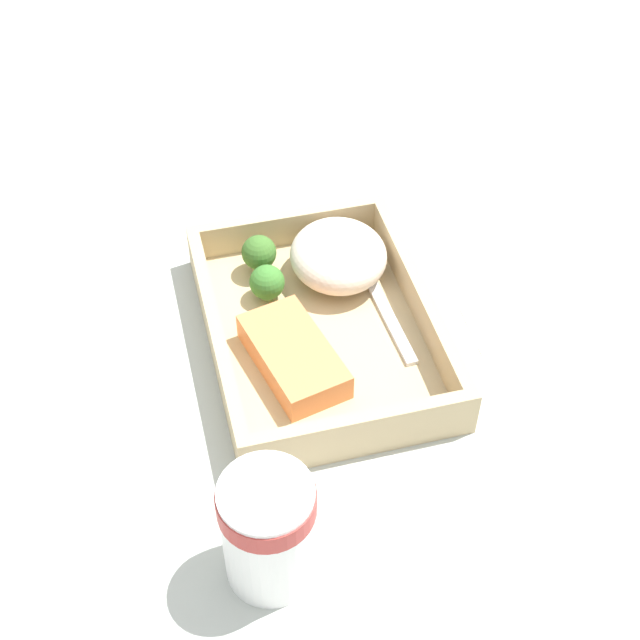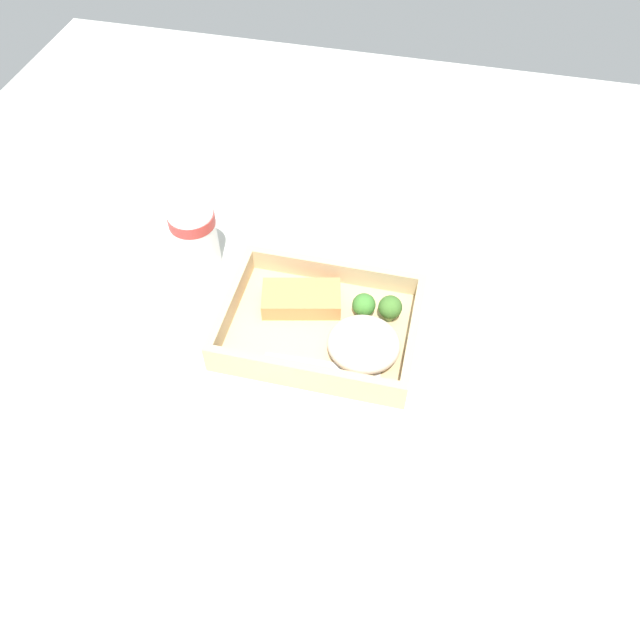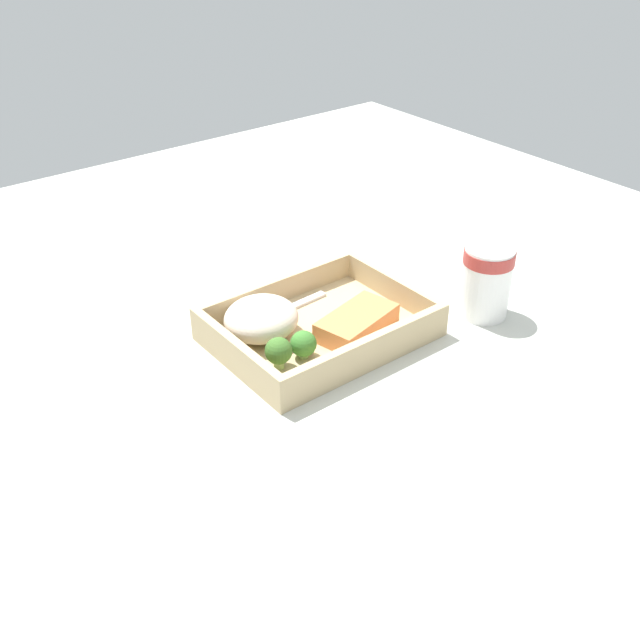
{
  "view_description": "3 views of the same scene",
  "coord_description": "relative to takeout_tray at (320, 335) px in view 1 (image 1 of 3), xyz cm",
  "views": [
    {
      "loc": [
        -55.1,
        14.16,
        61.98
      ],
      "look_at": [
        0.0,
        0.0,
        2.7
      ],
      "focal_mm": 50.0,
      "sensor_mm": 36.0,
      "label": 1
    },
    {
      "loc": [
        12.6,
        -54.08,
        71.86
      ],
      "look_at": [
        0.0,
        0.0,
        2.7
      ],
      "focal_mm": 35.0,
      "sensor_mm": 36.0,
      "label": 2
    },
    {
      "loc": [
        52.15,
        66.49,
        55.76
      ],
      "look_at": [
        0.0,
        0.0,
        2.7
      ],
      "focal_mm": 42.0,
      "sensor_mm": 36.0,
      "label": 3
    }
  ],
  "objects": [
    {
      "name": "mashed_potatoes",
      "position": [
        6.95,
        -3.64,
        3.21
      ],
      "size": [
        9.98,
        9.45,
        5.23
      ],
      "primitive_type": "ellipsoid",
      "color": "beige",
      "rests_on": "takeout_tray"
    },
    {
      "name": "broccoli_floret_1",
      "position": [
        9.42,
        3.75,
        3.02
      ],
      "size": [
        3.45,
        3.45,
        4.25
      ],
      "color": "#85A960",
      "rests_on": "takeout_tray"
    },
    {
      "name": "broccoli_floret_2",
      "position": [
        5.62,
        3.77,
        2.56
      ],
      "size": [
        3.4,
        3.4,
        3.72
      ],
      "color": "#799D5B",
      "rests_on": "takeout_tray"
    },
    {
      "name": "fork",
      "position": [
        3.1,
        -6.56,
        0.82
      ],
      "size": [
        15.87,
        2.48,
        0.44
      ],
      "color": "silver",
      "rests_on": "takeout_tray"
    },
    {
      "name": "takeout_tray",
      "position": [
        0.0,
        0.0,
        0.0
      ],
      "size": [
        27.68,
        20.48,
        1.2
      ],
      "primitive_type": "cube",
      "color": "tan",
      "rests_on": "ground_plane"
    },
    {
      "name": "ground_plane",
      "position": [
        0.0,
        0.0,
        -1.6
      ],
      "size": [
        160.0,
        160.0,
        2.0
      ],
      "primitive_type": "cube",
      "color": "#B6BAB0"
    },
    {
      "name": "tray_rim",
      "position": [
        0.0,
        0.0,
        2.4
      ],
      "size": [
        27.68,
        20.48,
        3.6
      ],
      "color": "tan",
      "rests_on": "takeout_tray"
    },
    {
      "name": "paper_cup",
      "position": [
        -21.86,
        9.44,
        5.24
      ],
      "size": [
        7.04,
        7.04,
        10.44
      ],
      "color": "white",
      "rests_on": "ground_plane"
    },
    {
      "name": "salmon_fillet",
      "position": [
        -3.59,
        3.37,
        1.95
      ],
      "size": [
        12.52,
        8.44,
        2.7
      ],
      "primitive_type": "cube",
      "rotation": [
        0.0,
        0.0,
        0.23
      ],
      "color": "#E7844B",
      "rests_on": "takeout_tray"
    },
    {
      "name": "receipt_slip",
      "position": [
        -3.3,
        -22.01,
        -0.48
      ],
      "size": [
        8.46,
        15.94,
        0.24
      ],
      "primitive_type": "cube",
      "rotation": [
        0.0,
        0.0,
        -0.02
      ],
      "color": "white",
      "rests_on": "ground_plane"
    }
  ]
}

